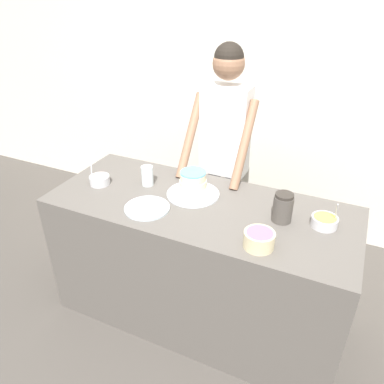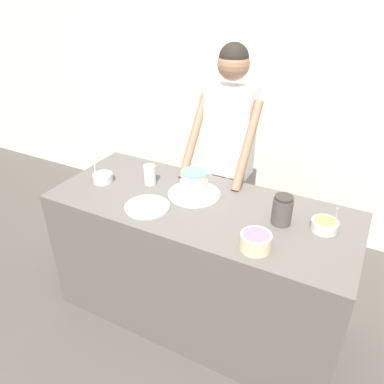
{
  "view_description": "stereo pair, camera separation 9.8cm",
  "coord_description": "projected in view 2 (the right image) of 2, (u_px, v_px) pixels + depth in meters",
  "views": [
    {
      "loc": [
        0.78,
        -1.4,
        2.14
      ],
      "look_at": [
        -0.03,
        0.35,
        1.02
      ],
      "focal_mm": 35.0,
      "sensor_mm": 36.0,
      "label": 1
    },
    {
      "loc": [
        0.87,
        -1.36,
        2.14
      ],
      "look_at": [
        -0.03,
        0.35,
        1.02
      ],
      "focal_mm": 35.0,
      "sensor_mm": 36.0,
      "label": 2
    }
  ],
  "objects": [
    {
      "name": "ceramic_plate",
      "position": [
        147.0,
        207.0,
        2.26
      ],
      "size": [
        0.27,
        0.27,
        0.01
      ],
      "color": "silver",
      "rests_on": "counter"
    },
    {
      "name": "frosting_bowl_purple",
      "position": [
        256.0,
        241.0,
        1.9
      ],
      "size": [
        0.16,
        0.16,
        0.09
      ],
      "color": "beige",
      "rests_on": "counter"
    },
    {
      "name": "ground_plane",
      "position": [
        172.0,
        351.0,
        2.46
      ],
      "size": [
        14.0,
        14.0,
        0.0
      ],
      "primitive_type": "plane",
      "color": "#4C4742"
    },
    {
      "name": "stoneware_jar",
      "position": [
        282.0,
        210.0,
        2.08
      ],
      "size": [
        0.11,
        0.11,
        0.18
      ],
      "color": "#4C4742",
      "rests_on": "counter"
    },
    {
      "name": "person_baker",
      "position": [
        229.0,
        139.0,
        2.69
      ],
      "size": [
        0.45,
        0.48,
        1.78
      ],
      "color": "#2D2D38",
      "rests_on": "ground_plane"
    },
    {
      "name": "counter",
      "position": [
        199.0,
        262.0,
        2.53
      ],
      "size": [
        1.9,
        0.78,
        0.93
      ],
      "color": "#5B5651",
      "rests_on": "ground_plane"
    },
    {
      "name": "drinking_glass",
      "position": [
        150.0,
        175.0,
        2.5
      ],
      "size": [
        0.08,
        0.08,
        0.13
      ],
      "color": "silver",
      "rests_on": "counter"
    },
    {
      "name": "wall_back",
      "position": [
        274.0,
        90.0,
        3.19
      ],
      "size": [
        10.0,
        0.05,
        2.6
      ],
      "color": "silver",
      "rests_on": "ground_plane"
    },
    {
      "name": "frosting_bowl_pink",
      "position": [
        103.0,
        177.0,
        2.54
      ],
      "size": [
        0.13,
        0.13,
        0.17
      ],
      "color": "silver",
      "rests_on": "counter"
    },
    {
      "name": "cake",
      "position": [
        194.0,
        185.0,
        2.37
      ],
      "size": [
        0.34,
        0.34,
        0.16
      ],
      "color": "silver",
      "rests_on": "counter"
    },
    {
      "name": "frosting_bowl_yellow",
      "position": [
        324.0,
        225.0,
        2.05
      ],
      "size": [
        0.15,
        0.15,
        0.18
      ],
      "color": "silver",
      "rests_on": "counter"
    }
  ]
}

